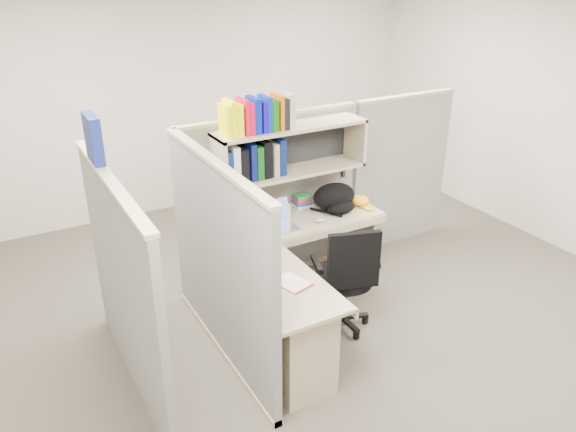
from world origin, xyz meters
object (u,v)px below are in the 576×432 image
desk (296,308)px  snack_canister (264,263)px  backpack (337,198)px  task_chair (345,294)px  laptop (278,218)px

desk → snack_canister: size_ratio=16.28×
backpack → snack_canister: bearing=-161.5°
desk → backpack: 1.30m
backpack → task_chair: 0.98m
desk → snack_canister: bearing=130.8°
laptop → backpack: backpack is taller
snack_canister → backpack: bearing=30.3°
desk → backpack: size_ratio=4.17×
backpack → snack_canister: 1.26m
snack_canister → task_chair: task_chair is taller
laptop → task_chair: bearing=-68.0°
snack_canister → laptop: bearing=52.4°
desk → laptop: bearing=71.8°
laptop → task_chair: size_ratio=0.34×
task_chair → backpack: bearing=61.8°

